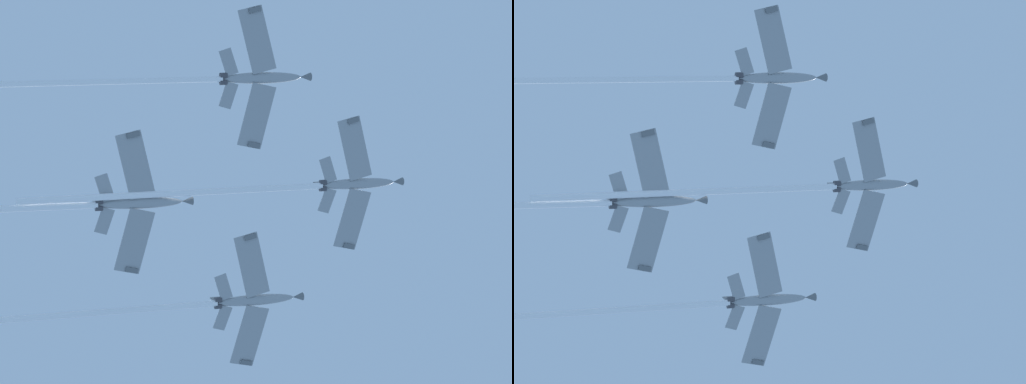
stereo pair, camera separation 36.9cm
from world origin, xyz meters
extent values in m
ellipsoid|color=gray|center=(-36.82, -10.29, 160.23)|extent=(11.09, 6.65, 5.83)
cone|color=#595E60|center=(-42.35, -7.50, 162.78)|extent=(2.27, 1.94, 1.72)
ellipsoid|color=black|center=(-38.35, -9.52, 161.58)|extent=(3.07, 2.21, 1.90)
cube|color=gray|center=(-38.57, -15.34, 159.83)|extent=(5.30, 9.53, 1.56)
cube|color=#595E60|center=(-40.13, -19.14, 159.82)|extent=(1.82, 1.06, 0.80)
cube|color=gray|center=(-33.81, -5.87, 159.83)|extent=(8.45, 9.04, 1.56)
cube|color=#595E60|center=(-31.68, -2.35, 159.82)|extent=(1.75, 1.65, 0.80)
cube|color=gray|center=(-33.71, -14.40, 158.32)|extent=(2.25, 3.82, 0.83)
cube|color=gray|center=(-31.66, -10.33, 158.32)|extent=(3.76, 3.77, 0.83)
cube|color=#595E60|center=(-32.38, -12.52, 159.69)|extent=(3.02, 1.64, 3.50)
cylinder|color=#38383D|center=(-32.26, -13.08, 157.92)|extent=(1.46, 1.27, 1.12)
cylinder|color=#38383D|center=(-31.86, -12.28, 157.92)|extent=(1.46, 1.27, 1.12)
cylinder|color=white|center=(-13.67, -21.93, 149.43)|extent=(37.17, 19.31, 17.67)
ellipsoid|color=gray|center=(-30.93, -31.57, 154.23)|extent=(11.16, 6.52, 5.77)
cone|color=#595E60|center=(-36.52, -28.86, 156.75)|extent=(2.26, 1.92, 1.71)
ellipsoid|color=black|center=(-32.48, -30.82, 155.58)|extent=(3.08, 2.18, 1.89)
cube|color=gray|center=(-32.61, -36.65, 153.84)|extent=(5.19, 9.51, 1.54)
cube|color=#595E60|center=(-34.11, -40.48, 153.84)|extent=(1.82, 1.04, 0.79)
cube|color=gray|center=(-27.98, -27.11, 153.84)|extent=(8.39, 9.09, 1.54)
cube|color=#595E60|center=(-25.90, -23.56, 153.84)|extent=(1.76, 1.64, 0.79)
cube|color=gray|center=(-27.76, -35.65, 152.35)|extent=(2.21, 3.80, 0.82)
cube|color=gray|center=(-25.77, -31.54, 152.35)|extent=(3.74, 3.79, 0.82)
cube|color=#595E60|center=(-26.46, -33.74, 153.73)|extent=(3.03, 1.59, 3.50)
cylinder|color=#38383D|center=(-26.33, -34.31, 151.96)|extent=(1.45, 1.26, 1.12)
cylinder|color=#38383D|center=(-25.93, -33.50, 151.96)|extent=(1.45, 1.26, 1.12)
cylinder|color=white|center=(-10.27, -41.60, 144.81)|extent=(32.07, 16.17, 14.96)
ellipsoid|color=gray|center=(-16.74, -2.76, 153.82)|extent=(11.00, 6.75, 5.98)
cone|color=#595E60|center=(-22.21, 0.08, 156.46)|extent=(2.28, 1.96, 1.73)
ellipsoid|color=black|center=(-18.24, -1.98, 155.20)|extent=(3.06, 2.24, 1.93)
cube|color=gray|center=(-18.56, -7.78, 153.42)|extent=(5.39, 9.54, 1.60)
cube|color=#595E60|center=(-20.16, -11.57, 153.41)|extent=(1.82, 1.08, 0.82)
cube|color=gray|center=(-13.68, 1.63, 153.42)|extent=(8.50, 8.99, 1.60)
cube|color=#595E60|center=(-11.50, 5.12, 153.41)|extent=(1.74, 1.65, 0.82)
cube|color=gray|center=(-13.71, -6.90, 151.85)|extent=(2.28, 3.83, 0.86)
cube|color=gray|center=(-11.61, -2.85, 151.85)|extent=(3.77, 3.75, 0.86)
cube|color=#595E60|center=(-12.33, -5.04, 153.22)|extent=(3.02, 1.68, 3.52)
cylinder|color=#38383D|center=(-12.25, -5.59, 151.45)|extent=(1.46, 1.28, 1.13)
cylinder|color=#38383D|center=(-11.83, -4.80, 151.45)|extent=(1.46, 1.28, 1.13)
cylinder|color=white|center=(3.47, -13.25, 143.96)|extent=(31.34, 16.77, 15.54)
ellipsoid|color=gray|center=(-9.80, -25.22, 147.98)|extent=(11.17, 6.56, 5.70)
cone|color=#595E60|center=(-15.39, -22.49, 150.45)|extent=(2.26, 1.93, 1.71)
ellipsoid|color=black|center=(-11.35, -24.46, 149.31)|extent=(3.08, 2.19, 1.87)
cube|color=gray|center=(-11.49, -30.29, 147.59)|extent=(5.22, 9.52, 1.52)
cube|color=#595E60|center=(-13.00, -34.12, 147.59)|extent=(1.83, 1.04, 0.78)
cube|color=gray|center=(-6.84, -20.77, 147.59)|extent=(8.41, 9.09, 1.52)
cube|color=#595E60|center=(-4.74, -17.23, 147.59)|extent=(1.76, 1.64, 0.78)
cube|color=gray|center=(-6.63, -29.31, 146.13)|extent=(2.22, 3.81, 0.81)
cube|color=gray|center=(-4.62, -25.22, 146.13)|extent=(3.75, 3.79, 0.81)
cube|color=#595E60|center=(-5.33, -27.41, 147.50)|extent=(3.01, 1.60, 3.49)
cylinder|color=#38383D|center=(-5.19, -27.98, 145.74)|extent=(1.45, 1.26, 1.11)
cylinder|color=#38383D|center=(-4.79, -27.17, 145.74)|extent=(1.45, 1.26, 1.11)
camera|label=1|loc=(-10.92, 6.51, 1.88)|focal=76.46mm
camera|label=2|loc=(-10.60, 6.33, 1.88)|focal=76.46mm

